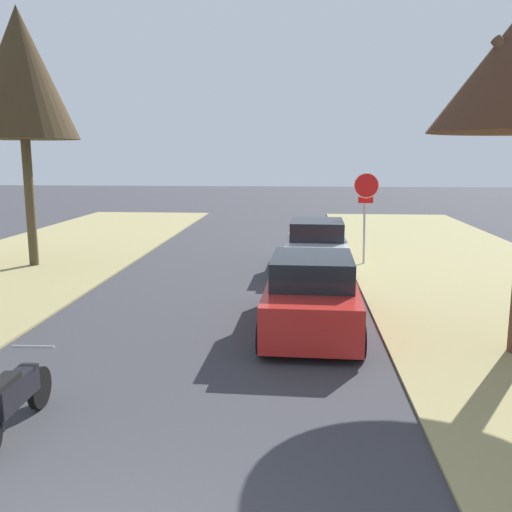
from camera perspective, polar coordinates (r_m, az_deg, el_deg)
stop_sign_far at (r=18.29m, az=11.26°, el=5.84°), size 0.81×0.45×2.95m
street_tree_left_mid_b at (r=19.17m, az=-23.13°, el=16.87°), size 3.34×3.34×7.96m
parked_sedan_red at (r=11.50m, az=5.76°, el=-3.99°), size 2.05×4.45×1.57m
parked_sedan_silver at (r=17.50m, az=6.25°, el=0.97°), size 2.05×4.45×1.57m
parked_motorcycle at (r=7.99m, az=-23.72°, el=-13.27°), size 0.60×2.05×0.97m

